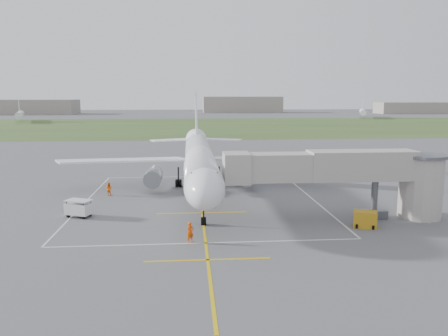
{
  "coord_description": "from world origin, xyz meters",
  "views": [
    {
      "loc": [
        -1.37,
        -56.72,
        12.8
      ],
      "look_at": [
        2.91,
        -4.0,
        4.0
      ],
      "focal_mm": 35.0,
      "sensor_mm": 36.0,
      "label": 1
    }
  ],
  "objects": [
    {
      "name": "ramp_worker_nose",
      "position": [
        -1.34,
        -19.71,
        0.92
      ],
      "size": [
        0.8,
        0.71,
        1.84
      ],
      "primitive_type": "imported",
      "rotation": [
        0.0,
        0.0,
        0.5
      ],
      "color": "#EA4E07",
      "rests_on": "ground"
    },
    {
      "name": "ground",
      "position": [
        0.0,
        0.0,
        0.0
      ],
      "size": [
        700.0,
        700.0,
        0.0
      ],
      "primitive_type": "plane",
      "color": "#555558",
      "rests_on": "ground"
    },
    {
      "name": "distant_aircraft",
      "position": [
        7.48,
        178.75,
        3.59
      ],
      "size": [
        197.32,
        54.5,
        8.85
      ],
      "color": "white",
      "rests_on": "ground"
    },
    {
      "name": "jet_bridge",
      "position": [
        15.72,
        -13.5,
        4.74
      ],
      "size": [
        23.4,
        5.0,
        7.2
      ],
      "color": "#A8A097",
      "rests_on": "ground"
    },
    {
      "name": "distant_hangars",
      "position": [
        -16.15,
        265.19,
        5.17
      ],
      "size": [
        345.0,
        49.0,
        12.0
      ],
      "color": "gray",
      "rests_on": "ground"
    },
    {
      "name": "gpu_unit",
      "position": [
        15.79,
        -16.61,
        0.81
      ],
      "size": [
        2.54,
        2.14,
        1.63
      ],
      "rotation": [
        0.0,
        0.0,
        -0.36
      ],
      "color": "#BC8917",
      "rests_on": "ground"
    },
    {
      "name": "ramp_worker_wing",
      "position": [
        -11.8,
        -0.35,
        0.85
      ],
      "size": [
        0.98,
        0.85,
        1.71
      ],
      "primitive_type": "imported",
      "rotation": [
        0.0,
        0.0,
        2.86
      ],
      "color": "#FF6608",
      "rests_on": "ground"
    },
    {
      "name": "apron_markings",
      "position": [
        0.0,
        -5.82,
        0.01
      ],
      "size": [
        28.2,
        60.0,
        0.01
      ],
      "color": "#E1BA0D",
      "rests_on": "ground"
    },
    {
      "name": "airliner",
      "position": [
        -0.0,
        0.75,
        4.39
      ],
      "size": [
        38.93,
        46.75,
        13.52
      ],
      "color": "white",
      "rests_on": "ground"
    },
    {
      "name": "grass_strip",
      "position": [
        0.0,
        130.0,
        0.01
      ],
      "size": [
        700.0,
        120.0,
        0.02
      ],
      "primitive_type": "cube",
      "color": "#3D5224",
      "rests_on": "ground"
    },
    {
      "name": "baggage_cart",
      "position": [
        -13.13,
        -10.5,
        0.94
      ],
      "size": [
        3.06,
        2.51,
        1.84
      ],
      "rotation": [
        0.0,
        0.0,
        -0.41
      ],
      "color": "silver",
      "rests_on": "ground"
    }
  ]
}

